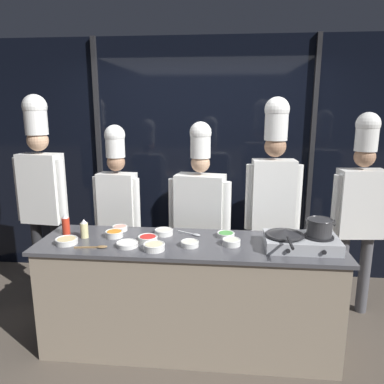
{
  "coord_description": "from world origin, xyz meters",
  "views": [
    {
      "loc": [
        0.3,
        -2.77,
        1.97
      ],
      "look_at": [
        0.0,
        0.25,
        1.26
      ],
      "focal_mm": 35.0,
      "sensor_mm": 36.0,
      "label": 1
    }
  ],
  "objects_px": {
    "prep_bowl_garlic": "(190,243)",
    "prep_bowl_shrimp": "(120,228)",
    "squeeze_bottle_chili": "(66,224)",
    "portable_stove": "(301,242)",
    "stock_pot": "(320,227)",
    "serving_spoon_solid": "(193,234)",
    "chef_apprentice": "(360,201)",
    "prep_bowl_noodles": "(154,246)",
    "chef_pastry": "(273,189)",
    "prep_bowl_onion": "(164,232)",
    "prep_bowl_bell_pepper": "(148,238)",
    "prep_bowl_scallions": "(226,234)",
    "prep_bowl_bean_sprouts": "(231,242)",
    "serving_spoon_slotted": "(97,247)",
    "prep_bowl_ginger": "(67,241)",
    "chef_sous": "(118,200)",
    "chef_line": "(200,208)",
    "prep_bowl_carrots": "(114,233)",
    "squeeze_bottle_oil": "(84,229)",
    "chef_head": "(42,183)",
    "prep_bowl_rice": "(127,244)",
    "frying_pan": "(285,232)"
  },
  "relations": [
    {
      "from": "prep_bowl_bean_sprouts",
      "to": "portable_stove",
      "type": "bearing_deg",
      "value": -0.9
    },
    {
      "from": "prep_bowl_noodles",
      "to": "prep_bowl_onion",
      "type": "xyz_separation_m",
      "value": [
        0.01,
        0.34,
        -0.0
      ]
    },
    {
      "from": "chef_line",
      "to": "prep_bowl_shrimp",
      "type": "bearing_deg",
      "value": 41.52
    },
    {
      "from": "serving_spoon_slotted",
      "to": "prep_bowl_garlic",
      "type": "bearing_deg",
      "value": 8.45
    },
    {
      "from": "chef_sous",
      "to": "prep_bowl_onion",
      "type": "bearing_deg",
      "value": 140.48
    },
    {
      "from": "prep_bowl_onion",
      "to": "prep_bowl_bean_sprouts",
      "type": "relative_size",
      "value": 1.09
    },
    {
      "from": "prep_bowl_garlic",
      "to": "prep_bowl_shrimp",
      "type": "bearing_deg",
      "value": 154.27
    },
    {
      "from": "serving_spoon_solid",
      "to": "prep_bowl_shrimp",
      "type": "bearing_deg",
      "value": 175.42
    },
    {
      "from": "prep_bowl_rice",
      "to": "chef_line",
      "type": "height_order",
      "value": "chef_line"
    },
    {
      "from": "prep_bowl_bean_sprouts",
      "to": "prep_bowl_noodles",
      "type": "bearing_deg",
      "value": -164.73
    },
    {
      "from": "squeeze_bottle_chili",
      "to": "prep_bowl_bell_pepper",
      "type": "relative_size",
      "value": 1.16
    },
    {
      "from": "serving_spoon_solid",
      "to": "chef_apprentice",
      "type": "distance_m",
      "value": 1.58
    },
    {
      "from": "squeeze_bottle_chili",
      "to": "prep_bowl_rice",
      "type": "relative_size",
      "value": 1.09
    },
    {
      "from": "prep_bowl_noodles",
      "to": "chef_sous",
      "type": "distance_m",
      "value": 1.07
    },
    {
      "from": "stock_pot",
      "to": "serving_spoon_solid",
      "type": "height_order",
      "value": "stock_pot"
    },
    {
      "from": "serving_spoon_slotted",
      "to": "prep_bowl_noodles",
      "type": "bearing_deg",
      "value": 0.12
    },
    {
      "from": "prep_bowl_onion",
      "to": "prep_bowl_bean_sprouts",
      "type": "distance_m",
      "value": 0.59
    },
    {
      "from": "squeeze_bottle_oil",
      "to": "chef_line",
      "type": "relative_size",
      "value": 0.09
    },
    {
      "from": "squeeze_bottle_oil",
      "to": "prep_bowl_scallions",
      "type": "xyz_separation_m",
      "value": [
        1.15,
        0.13,
        -0.05
      ]
    },
    {
      "from": "stock_pot",
      "to": "prep_bowl_shrimp",
      "type": "xyz_separation_m",
      "value": [
        -1.61,
        0.26,
        -0.15
      ]
    },
    {
      "from": "prep_bowl_onion",
      "to": "prep_bowl_scallions",
      "type": "xyz_separation_m",
      "value": [
        0.52,
        -0.01,
        -0.0
      ]
    },
    {
      "from": "portable_stove",
      "to": "serving_spoon_solid",
      "type": "relative_size",
      "value": 2.63
    },
    {
      "from": "prep_bowl_garlic",
      "to": "prep_bowl_noodles",
      "type": "bearing_deg",
      "value": -158.37
    },
    {
      "from": "chef_apprentice",
      "to": "serving_spoon_solid",
      "type": "bearing_deg",
      "value": 13.03
    },
    {
      "from": "prep_bowl_bean_sprouts",
      "to": "chef_line",
      "type": "xyz_separation_m",
      "value": [
        -0.3,
        0.66,
        0.08
      ]
    },
    {
      "from": "prep_bowl_carrots",
      "to": "prep_bowl_noodles",
      "type": "bearing_deg",
      "value": -33.09
    },
    {
      "from": "prep_bowl_shrimp",
      "to": "chef_head",
      "type": "bearing_deg",
      "value": 155.53
    },
    {
      "from": "frying_pan",
      "to": "squeeze_bottle_oil",
      "type": "xyz_separation_m",
      "value": [
        -1.59,
        0.07,
        -0.05
      ]
    },
    {
      "from": "squeeze_bottle_oil",
      "to": "serving_spoon_solid",
      "type": "distance_m",
      "value": 0.89
    },
    {
      "from": "chef_sous",
      "to": "chef_apprentice",
      "type": "distance_m",
      "value": 2.29
    },
    {
      "from": "chef_sous",
      "to": "chef_apprentice",
      "type": "height_order",
      "value": "chef_apprentice"
    },
    {
      "from": "prep_bowl_noodles",
      "to": "chef_pastry",
      "type": "height_order",
      "value": "chef_pastry"
    },
    {
      "from": "chef_apprentice",
      "to": "stock_pot",
      "type": "bearing_deg",
      "value": 48.2
    },
    {
      "from": "prep_bowl_garlic",
      "to": "serving_spoon_slotted",
      "type": "relative_size",
      "value": 0.55
    },
    {
      "from": "prep_bowl_noodles",
      "to": "prep_bowl_shrimp",
      "type": "bearing_deg",
      "value": 132.93
    },
    {
      "from": "prep_bowl_shrimp",
      "to": "prep_bowl_noodles",
      "type": "bearing_deg",
      "value": -47.07
    },
    {
      "from": "prep_bowl_shrimp",
      "to": "prep_bowl_rice",
      "type": "height_order",
      "value": "prep_bowl_shrimp"
    },
    {
      "from": "prep_bowl_ginger",
      "to": "prep_bowl_bell_pepper",
      "type": "bearing_deg",
      "value": 9.83
    },
    {
      "from": "stock_pot",
      "to": "prep_bowl_onion",
      "type": "xyz_separation_m",
      "value": [
        -1.21,
        0.19,
        -0.14
      ]
    },
    {
      "from": "prep_bowl_bell_pepper",
      "to": "prep_bowl_onion",
      "type": "xyz_separation_m",
      "value": [
        0.1,
        0.18,
        -0.0
      ]
    },
    {
      "from": "stock_pot",
      "to": "chef_line",
      "type": "relative_size",
      "value": 0.12
    },
    {
      "from": "serving_spoon_slotted",
      "to": "chef_line",
      "type": "distance_m",
      "value": 1.09
    },
    {
      "from": "squeeze_bottle_oil",
      "to": "chef_sous",
      "type": "height_order",
      "value": "chef_sous"
    },
    {
      "from": "chef_line",
      "to": "chef_pastry",
      "type": "height_order",
      "value": "chef_pastry"
    },
    {
      "from": "squeeze_bottle_chili",
      "to": "portable_stove",
      "type": "bearing_deg",
      "value": -3.79
    },
    {
      "from": "serving_spoon_solid",
      "to": "chef_line",
      "type": "distance_m",
      "value": 0.47
    },
    {
      "from": "portable_stove",
      "to": "chef_line",
      "type": "xyz_separation_m",
      "value": [
        -0.82,
        0.67,
        0.06
      ]
    },
    {
      "from": "stock_pot",
      "to": "prep_bowl_shrimp",
      "type": "relative_size",
      "value": 1.64
    },
    {
      "from": "prep_bowl_scallions",
      "to": "chef_head",
      "type": "relative_size",
      "value": 0.07
    },
    {
      "from": "frying_pan",
      "to": "serving_spoon_solid",
      "type": "bearing_deg",
      "value": 163.31
    }
  ]
}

